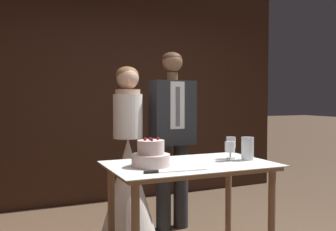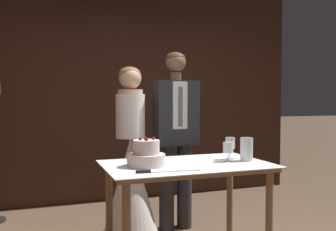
# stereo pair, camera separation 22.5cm
# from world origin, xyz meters

# --- Properties ---
(wall_back) EXTENTS (4.61, 0.12, 2.89)m
(wall_back) POSITION_xyz_m (0.00, 2.30, 1.45)
(wall_back) COLOR #382116
(wall_back) RESTS_ON ground_plane
(cake_table) EXTENTS (1.27, 0.78, 0.82)m
(cake_table) POSITION_xyz_m (-0.10, 0.14, 0.71)
(cake_table) COLOR #8E6B4C
(cake_table) RESTS_ON ground_plane
(tiered_cake) EXTENTS (0.28, 0.28, 0.21)m
(tiered_cake) POSITION_xyz_m (-0.42, 0.15, 0.90)
(tiered_cake) COLOR beige
(tiered_cake) RESTS_ON cake_table
(cake_knife) EXTENTS (0.46, 0.06, 0.02)m
(cake_knife) POSITION_xyz_m (-0.42, -0.11, 0.82)
(cake_knife) COLOR silver
(cake_knife) RESTS_ON cake_table
(wine_glass_near) EXTENTS (0.08, 0.08, 0.18)m
(wine_glass_near) POSITION_xyz_m (0.32, 0.21, 0.95)
(wine_glass_near) COLOR silver
(wine_glass_near) RESTS_ON cake_table
(wine_glass_middle) EXTENTS (0.08, 0.08, 0.15)m
(wine_glass_middle) POSITION_xyz_m (0.25, 0.12, 0.92)
(wine_glass_middle) COLOR silver
(wine_glass_middle) RESTS_ON cake_table
(hurricane_candle) EXTENTS (0.10, 0.10, 0.19)m
(hurricane_candle) POSITION_xyz_m (0.41, 0.10, 0.91)
(hurricane_candle) COLOR silver
(hurricane_candle) RESTS_ON cake_table
(bride) EXTENTS (0.54, 0.54, 1.62)m
(bride) POSITION_xyz_m (-0.33, 1.00, 0.60)
(bride) COLOR white
(bride) RESTS_ON ground_plane
(groom) EXTENTS (0.43, 0.25, 1.78)m
(groom) POSITION_xyz_m (0.13, 1.00, 1.00)
(groom) COLOR #282B30
(groom) RESTS_ON ground_plane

